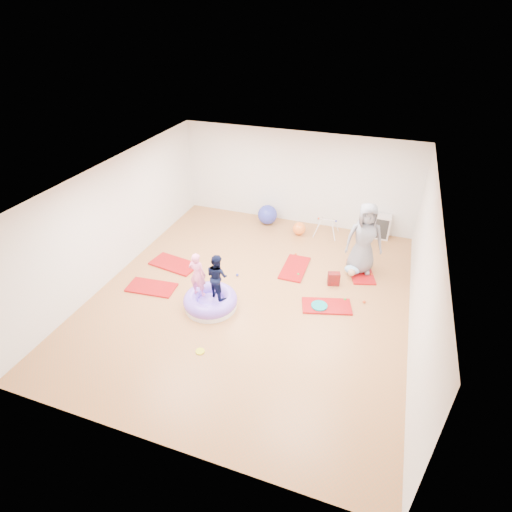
% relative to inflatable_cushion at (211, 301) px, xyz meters
% --- Properties ---
extents(room, '(7.01, 8.01, 2.81)m').
position_rel_inflatable_cushion_xyz_m(room, '(0.73, 0.70, 1.25)').
color(room, '#A17143').
rests_on(room, ground).
extents(gym_mat_front_left, '(1.19, 0.68, 0.05)m').
position_rel_inflatable_cushion_xyz_m(gym_mat_front_left, '(-1.63, 0.15, -0.12)').
color(gym_mat_front_left, '#AB1302').
rests_on(gym_mat_front_left, ground).
extents(gym_mat_mid_left, '(1.31, 0.80, 0.05)m').
position_rel_inflatable_cushion_xyz_m(gym_mat_mid_left, '(-1.62, 1.23, -0.12)').
color(gym_mat_mid_left, '#AB1302').
rests_on(gym_mat_mid_left, ground).
extents(gym_mat_center_back, '(0.58, 1.16, 0.05)m').
position_rel_inflatable_cushion_xyz_m(gym_mat_center_back, '(1.41, 2.09, -0.12)').
color(gym_mat_center_back, '#AB1302').
rests_on(gym_mat_center_back, ground).
extents(gym_mat_right, '(1.20, 0.82, 0.05)m').
position_rel_inflatable_cushion_xyz_m(gym_mat_right, '(2.47, 0.84, -0.13)').
color(gym_mat_right, '#AB1302').
rests_on(gym_mat_right, ground).
extents(gym_mat_rear_right, '(0.85, 1.21, 0.05)m').
position_rel_inflatable_cushion_xyz_m(gym_mat_rear_right, '(3.03, 2.49, -0.13)').
color(gym_mat_rear_right, '#AB1302').
rests_on(gym_mat_rear_right, ground).
extents(inflatable_cushion, '(1.21, 1.21, 0.38)m').
position_rel_inflatable_cushion_xyz_m(inflatable_cushion, '(0.00, 0.00, 0.00)').
color(inflatable_cushion, white).
rests_on(inflatable_cushion, ground).
extents(child_pink, '(0.40, 0.27, 1.07)m').
position_rel_inflatable_cushion_xyz_m(child_pink, '(-0.25, -0.02, 0.73)').
color(child_pink, pink).
rests_on(child_pink, inflatable_cushion).
extents(child_navy, '(0.64, 0.59, 1.06)m').
position_rel_inflatable_cushion_xyz_m(child_navy, '(0.17, 0.07, 0.73)').
color(child_navy, black).
rests_on(child_navy, inflatable_cushion).
extents(adult_caregiver, '(1.02, 0.80, 1.83)m').
position_rel_inflatable_cushion_xyz_m(adult_caregiver, '(2.98, 2.51, 0.81)').
color(adult_caregiver, slate).
rests_on(adult_caregiver, gym_mat_rear_right).
extents(infant, '(0.39, 0.40, 0.23)m').
position_rel_inflatable_cushion_xyz_m(infant, '(2.83, 2.26, 0.02)').
color(infant, '#8FBEEE').
rests_on(infant, gym_mat_rear_right).
extents(ball_pit_balls, '(3.55, 2.44, 0.07)m').
position_rel_inflatable_cushion_xyz_m(ball_pit_balls, '(1.37, 1.36, -0.11)').
color(ball_pit_balls, '#278F2D').
rests_on(ball_pit_balls, ground).
extents(exercise_ball_blue, '(0.60, 0.60, 0.60)m').
position_rel_inflatable_cushion_xyz_m(exercise_ball_blue, '(-0.03, 4.25, 0.15)').
color(exercise_ball_blue, '#2C36AE').
rests_on(exercise_ball_blue, ground).
extents(exercise_ball_orange, '(0.38, 0.38, 0.38)m').
position_rel_inflatable_cushion_xyz_m(exercise_ball_orange, '(1.07, 3.89, 0.04)').
color(exercise_ball_orange, orange).
rests_on(exercise_ball_orange, ground).
extents(infant_play_gym, '(0.67, 0.64, 0.52)m').
position_rel_inflatable_cushion_xyz_m(infant_play_gym, '(1.82, 4.11, 0.20)').
color(infant_play_gym, silver).
rests_on(infant_play_gym, ground).
extents(cube_shelf, '(0.69, 0.34, 0.69)m').
position_rel_inflatable_cushion_xyz_m(cube_shelf, '(3.23, 4.49, 0.20)').
color(cube_shelf, silver).
rests_on(cube_shelf, ground).
extents(balance_disc, '(0.36, 0.36, 0.08)m').
position_rel_inflatable_cushion_xyz_m(balance_disc, '(2.31, 0.75, -0.11)').
color(balance_disc, '#0A969A').
rests_on(balance_disc, ground).
extents(backpack, '(0.32, 0.25, 0.33)m').
position_rel_inflatable_cushion_xyz_m(backpack, '(2.46, 1.75, 0.01)').
color(backpack, '#A50707').
rests_on(backpack, ground).
extents(yellow_toy, '(0.18, 0.18, 0.03)m').
position_rel_inflatable_cushion_xyz_m(yellow_toy, '(0.38, -1.34, -0.13)').
color(yellow_toy, yellow).
rests_on(yellow_toy, ground).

